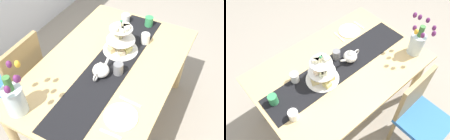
{
  "view_description": "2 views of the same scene",
  "coord_description": "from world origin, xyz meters",
  "views": [
    {
      "loc": [
        -1.31,
        -0.71,
        2.14
      ],
      "look_at": [
        -0.07,
        -0.07,
        0.77
      ],
      "focal_mm": 41.13,
      "sensor_mm": 36.0,
      "label": 1
    },
    {
      "loc": [
        0.89,
        0.98,
        2.34
      ],
      "look_at": [
        0.06,
        0.03,
        0.76
      ],
      "focal_mm": 35.83,
      "sensor_mm": 36.0,
      "label": 2
    }
  ],
  "objects": [
    {
      "name": "knife_left",
      "position": [
        -0.25,
        -0.31,
        0.73
      ],
      "size": [
        0.03,
        0.17,
        0.01
      ],
      "primitive_type": "cube",
      "rotation": [
        0.0,
        0.0,
        -0.07
      ],
      "color": "silver",
      "rests_on": "dining_table"
    },
    {
      "name": "cream_jug",
      "position": [
        0.62,
        0.14,
        0.77
      ],
      "size": [
        0.08,
        0.08,
        0.08
      ],
      "primitive_type": "cylinder",
      "color": "white",
      "rests_on": "dining_table"
    },
    {
      "name": "tiered_cake_stand",
      "position": [
        0.22,
        0.0,
        0.82
      ],
      "size": [
        0.3,
        0.3,
        0.3
      ],
      "color": "beige",
      "rests_on": "table_runner"
    },
    {
      "name": "chair_left",
      "position": [
        -0.3,
        0.75,
        0.5
      ],
      "size": [
        0.43,
        0.43,
        0.91
      ],
      "color": "#9C8254",
      "rests_on": "ground_plane"
    },
    {
      "name": "dining_table",
      "position": [
        0.0,
        0.0,
        0.63
      ],
      "size": [
        1.59,
        1.04,
        0.72
      ],
      "color": "tan",
      "rests_on": "ground_plane"
    },
    {
      "name": "mug_orange",
      "position": [
        0.67,
        -0.08,
        0.77
      ],
      "size": [
        0.08,
        0.08,
        0.09
      ],
      "primitive_type": "cylinder",
      "color": "#389356",
      "rests_on": "dining_table"
    },
    {
      "name": "teapot",
      "position": [
        -0.12,
        0.0,
        0.78
      ],
      "size": [
        0.24,
        0.13,
        0.14
      ],
      "color": "white",
      "rests_on": "table_runner"
    },
    {
      "name": "mug_grey",
      "position": [
        -0.04,
        -0.11,
        0.78
      ],
      "size": [
        0.08,
        0.08,
        0.09
      ],
      "primitive_type": "cylinder",
      "color": "slate",
      "rests_on": "table_runner"
    },
    {
      "name": "mug_white_text",
      "position": [
        0.41,
        -0.15,
        0.77
      ],
      "size": [
        0.08,
        0.08,
        0.09
      ],
      "primitive_type": "cylinder",
      "color": "white",
      "rests_on": "dining_table"
    },
    {
      "name": "tulip_vase",
      "position": [
        -0.67,
        0.33,
        0.87
      ],
      "size": [
        0.26,
        0.26,
        0.4
      ],
      "color": "silver",
      "rests_on": "dining_table"
    },
    {
      "name": "dinner_plate_left",
      "position": [
        -0.4,
        -0.31,
        0.73
      ],
      "size": [
        0.23,
        0.23,
        0.01
      ],
      "primitive_type": "cylinder",
      "color": "white",
      "rests_on": "dining_table"
    },
    {
      "name": "fork_left",
      "position": [
        -0.54,
        -0.31,
        0.73
      ],
      "size": [
        0.02,
        0.15,
        0.01
      ],
      "primitive_type": "cube",
      "rotation": [
        0.0,
        0.0,
        0.03
      ],
      "color": "silver",
      "rests_on": "dining_table"
    },
    {
      "name": "ground_plane",
      "position": [
        0.0,
        0.0,
        0.0
      ],
      "size": [
        8.0,
        8.0,
        0.0
      ],
      "primitive_type": "plane",
      "color": "gray"
    },
    {
      "name": "table_runner",
      "position": [
        0.0,
        -0.02,
        0.73
      ],
      "size": [
        1.53,
        0.32,
        0.0
      ],
      "primitive_type": "cube",
      "color": "black",
      "rests_on": "dining_table"
    }
  ]
}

